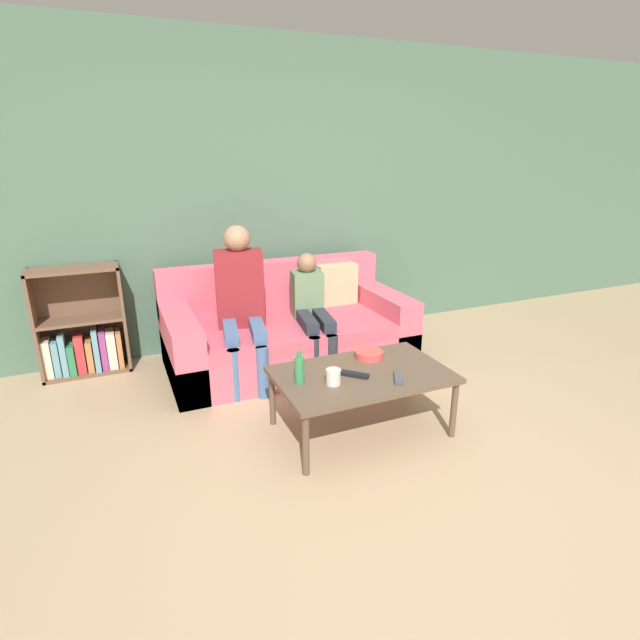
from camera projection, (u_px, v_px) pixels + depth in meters
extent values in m
plane|color=tan|center=(415.00, 479.00, 2.71)|extent=(22.00, 22.00, 0.00)
cube|color=#4C6B56|center=(272.00, 197.00, 4.37)|extent=(12.00, 0.06, 2.60)
cube|color=#DB5B70|center=(289.00, 347.00, 4.13)|extent=(1.94, 0.98, 0.28)
cube|color=#C95467|center=(292.00, 329.00, 3.99)|extent=(1.50, 0.80, 0.10)
cube|color=#DB5B70|center=(272.00, 284.00, 4.33)|extent=(1.94, 0.18, 0.41)
cube|color=#DB5B70|center=(182.00, 349.00, 3.77)|extent=(0.22, 0.98, 0.54)
cube|color=#DB5B70|center=(380.00, 319.00, 4.41)|extent=(0.22, 0.98, 0.54)
cube|color=tan|center=(337.00, 284.00, 4.42)|extent=(0.36, 0.12, 0.36)
cube|color=brown|center=(36.00, 327.00, 3.77)|extent=(0.02, 0.28, 0.86)
cube|color=brown|center=(124.00, 316.00, 4.00)|extent=(0.02, 0.28, 0.86)
cube|color=brown|center=(81.00, 317.00, 3.99)|extent=(0.65, 0.02, 0.86)
cube|color=brown|center=(89.00, 370.00, 4.02)|extent=(0.65, 0.28, 0.02)
cube|color=brown|center=(81.00, 319.00, 3.88)|extent=(0.60, 0.28, 0.02)
cube|color=brown|center=(72.00, 269.00, 3.75)|extent=(0.65, 0.28, 0.02)
cube|color=beige|center=(48.00, 358.00, 3.85)|extent=(0.06, 0.17, 0.30)
cube|color=#6699A8|center=(57.00, 358.00, 3.87)|extent=(0.05, 0.16, 0.28)
cube|color=#6699A8|center=(64.00, 353.00, 3.89)|extent=(0.04, 0.22, 0.33)
cube|color=#2D7A4C|center=(72.00, 357.00, 3.93)|extent=(0.05, 0.24, 0.24)
cube|color=red|center=(80.00, 353.00, 3.93)|extent=(0.07, 0.16, 0.30)
cube|color=#B77542|center=(90.00, 355.00, 3.97)|extent=(0.05, 0.19, 0.25)
cube|color=#6699A8|center=(96.00, 348.00, 3.98)|extent=(0.04, 0.23, 0.34)
cube|color=#993D84|center=(103.00, 349.00, 4.00)|extent=(0.05, 0.18, 0.32)
cube|color=beige|center=(112.00, 348.00, 4.02)|extent=(0.07, 0.19, 0.30)
cube|color=#B77542|center=(120.00, 348.00, 4.05)|extent=(0.04, 0.20, 0.30)
cylinder|color=brown|center=(306.00, 445.00, 2.70)|extent=(0.04, 0.04, 0.37)
cylinder|color=brown|center=(454.00, 410.00, 3.06)|extent=(0.04, 0.04, 0.37)
cylinder|color=brown|center=(272.00, 398.00, 3.20)|extent=(0.04, 0.04, 0.37)
cylinder|color=brown|center=(403.00, 373.00, 3.57)|extent=(0.04, 0.04, 0.37)
cube|color=brown|center=(362.00, 375.00, 3.07)|extent=(1.06, 0.66, 0.03)
cylinder|color=#476693|center=(235.00, 375.00, 3.51)|extent=(0.10, 0.10, 0.38)
cylinder|color=#476693|center=(263.00, 372.00, 3.56)|extent=(0.10, 0.10, 0.38)
cube|color=#476693|center=(231.00, 331.00, 3.67)|extent=(0.18, 0.45, 0.09)
cube|color=#476693|center=(257.00, 329.00, 3.71)|extent=(0.18, 0.45, 0.09)
cube|color=maroon|center=(240.00, 288.00, 3.85)|extent=(0.39, 0.26, 0.59)
sphere|color=#A87A5B|center=(237.00, 238.00, 3.72)|extent=(0.20, 0.20, 0.20)
cylinder|color=#282D38|center=(315.00, 361.00, 3.74)|extent=(0.10, 0.10, 0.38)
cylinder|color=#282D38|center=(332.00, 359.00, 3.77)|extent=(0.10, 0.10, 0.38)
cube|color=#282D38|center=(306.00, 321.00, 3.90)|extent=(0.16, 0.45, 0.09)
cube|color=#282D38|center=(323.00, 319.00, 3.93)|extent=(0.16, 0.45, 0.09)
cube|color=#66845B|center=(307.00, 294.00, 4.10)|extent=(0.27, 0.23, 0.38)
sphere|color=#936B4C|center=(307.00, 263.00, 4.02)|extent=(0.16, 0.16, 0.16)
cylinder|color=silver|center=(333.00, 377.00, 2.89)|extent=(0.09, 0.09, 0.09)
cube|color=#47474C|center=(398.00, 378.00, 2.96)|extent=(0.12, 0.17, 0.02)
cube|color=black|center=(355.00, 375.00, 3.01)|extent=(0.15, 0.15, 0.02)
cylinder|color=#DB4C47|center=(369.00, 354.00, 3.27)|extent=(0.19, 0.19, 0.05)
cylinder|color=#33844C|center=(299.00, 370.00, 2.90)|extent=(0.06, 0.06, 0.16)
cylinder|color=#33844C|center=(299.00, 354.00, 2.87)|extent=(0.03, 0.03, 0.04)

